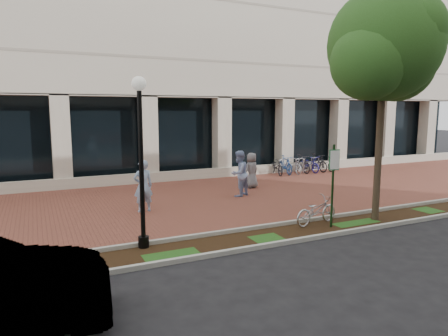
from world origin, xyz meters
name	(u,v)px	position (x,y,z in m)	size (l,w,h in m)	color
ground	(228,196)	(0.00, 0.00, 0.00)	(120.00, 120.00, 0.00)	black
brick_plaza	(228,196)	(0.00, 0.00, 0.01)	(40.00, 9.00, 0.01)	brown
planting_strip	(307,231)	(0.00, -5.25, 0.01)	(40.00, 1.50, 0.01)	black
curb_plaza_side	(292,222)	(0.00, -4.50, 0.06)	(40.00, 0.12, 0.12)	#ABACA2
curb_street_side	(323,236)	(0.00, -6.00, 0.06)	(40.00, 0.12, 0.12)	#ABACA2
near_office_building	(153,2)	(0.00, 10.47, 10.05)	(40.00, 12.12, 16.00)	beige
parking_sign	(333,176)	(0.89, -5.29, 1.59)	(0.34, 0.07, 2.52)	#143715
lamppost	(141,153)	(-4.69, -4.63, 2.45)	(0.36, 0.36, 4.34)	black
street_tree	(385,52)	(2.79, -5.20, 5.29)	(4.13, 3.44, 7.23)	#4B3F2B
locked_bicycle	(316,211)	(0.67, -4.83, 0.44)	(0.59, 1.68, 0.88)	#BBBBC0
pedestrian_left	(143,186)	(-3.77, -0.97, 0.92)	(0.67, 0.44, 1.83)	#8CACD1
pedestrian_mid	(239,174)	(0.42, -0.14, 0.95)	(0.92, 0.72, 1.89)	#8397C3
pedestrian_right	(252,170)	(1.76, 1.20, 0.81)	(0.79, 0.51, 1.62)	slate
bollard	(304,166)	(6.40, 3.52, 0.44)	(0.12, 0.12, 0.87)	#AEAEB2
bike_rack_cluster	(301,164)	(6.54, 3.92, 0.48)	(4.18, 1.85, 1.03)	black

